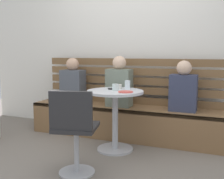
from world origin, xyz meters
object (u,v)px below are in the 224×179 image
Objects in this scene: person_child_left at (183,89)px; phone_on_table at (111,89)px; cup_espresso_small at (119,86)px; booth_bench at (124,122)px; cafe_table at (115,109)px; person_child_middle at (73,83)px; white_chair at (74,129)px; plate_small at (126,92)px; person_adult at (119,84)px; cup_water_clear at (127,85)px; cup_glass_short at (115,87)px.

phone_on_table is at bearing -151.66° from person_child_left.
person_child_left is 11.64× the size of cup_espresso_small.
booth_bench is at bearing 61.37° from phone_on_table.
cafe_table is 1.11× the size of person_child_middle.
phone_on_table is (0.00, 0.91, 0.28)m from white_chair.
cafe_table is at bearing -72.47° from phone_on_table.
booth_bench is 0.68m from phone_on_table.
booth_bench is at bearing -2.21° from person_child_middle.
plate_small reaches higher than phone_on_table.
person_adult reaches higher than cup_espresso_small.
booth_bench is at bearing 89.21° from white_chair.
cup_espresso_small reaches higher than phone_on_table.
cup_water_clear is 1.96× the size of cup_espresso_small.
white_chair is 7.73× the size of cup_water_clear.
cup_espresso_small is at bearing 94.35° from cup_glass_short.
phone_on_table is (-0.10, 0.10, 0.23)m from cafe_table.
cafe_table is (0.08, -0.54, 0.30)m from booth_bench.
person_child_left reaches higher than phone_on_table.
cup_water_clear is at bearing 104.29° from plate_small.
cup_glass_short is (0.91, -0.57, 0.04)m from person_child_middle.
cup_glass_short reaches higher than cafe_table.
cup_glass_short is 0.17m from cup_espresso_small.
person_child_left reaches higher than cup_glass_short.
person_child_left is 0.85m from plate_small.
person_adult reaches higher than booth_bench.
cafe_table is 1.14× the size of person_child_left.
cup_water_clear is at bearing -148.36° from person_child_left.
cup_glass_short is at bearing -143.14° from person_child_left.
person_child_left is (0.87, 0.02, -0.03)m from person_adult.
person_adult is 1.05× the size of person_child_middle.
plate_small is 1.21× the size of phone_on_table.
person_child_left is at bearing 26.68° from cup_espresso_small.
person_adult is at bearing 124.00° from cup_water_clear.
person_child_left reaches higher than cup_water_clear.
white_chair is at bearing -95.23° from cup_espresso_small.
cafe_table is 0.27m from phone_on_table.
cup_espresso_small reaches higher than booth_bench.
cup_glass_short is (0.09, -0.54, 0.56)m from booth_bench.
person_child_middle is at bearing 156.34° from cup_espresso_small.
person_child_middle is 3.94× the size of plate_small.
person_adult reaches higher than plate_small.
cup_water_clear is at bearing -56.00° from person_adult.
cup_water_clear is 0.21m from phone_on_table.
person_child_middle is 1.26m from plate_small.
plate_small is (0.18, -0.27, -0.02)m from cup_espresso_small.
cafe_table is 0.59m from person_adult.
white_chair is 1.61m from person_child_left.
cafe_table is 1.10m from person_child_middle.
person_adult is at bearing 116.65° from plate_small.
cup_espresso_small reaches higher than cafe_table.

